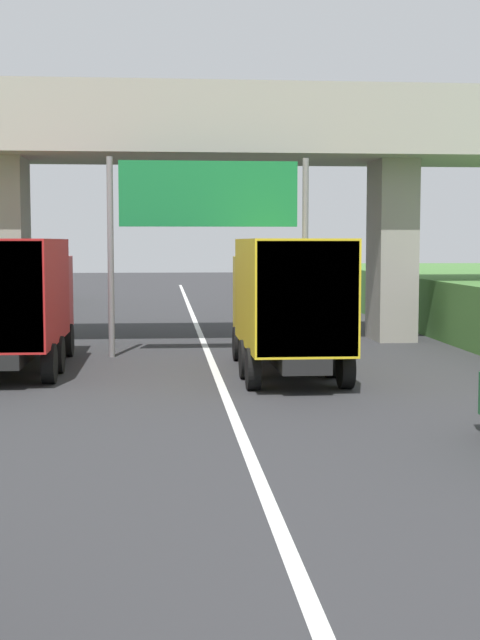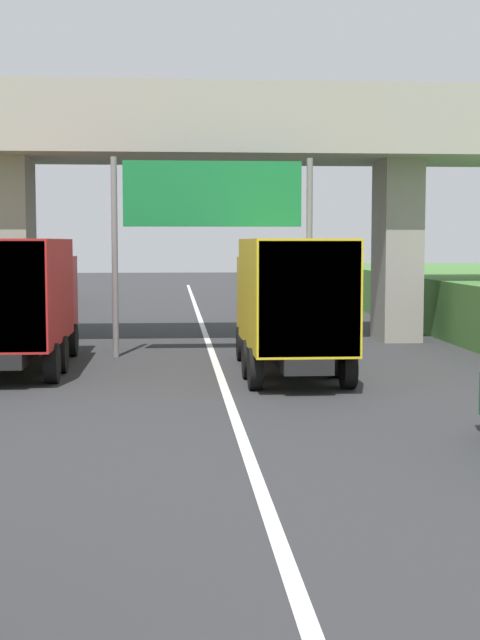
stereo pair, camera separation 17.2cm
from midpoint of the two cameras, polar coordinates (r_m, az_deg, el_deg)
lane_centre_stripe at (r=23.98m, az=-1.87°, el=-3.07°), size 0.20×91.86×0.01m
overpass_bridge at (r=30.37m, az=-2.57°, el=10.59°), size 40.00×4.80×8.31m
overhead_highway_sign at (r=26.31m, az=-2.20°, el=7.10°), size 5.88×0.18×5.81m
truck_yellow at (r=22.65m, az=2.74°, el=1.36°), size 2.44×7.30×3.44m
truck_red at (r=24.06m, az=-14.16°, el=1.43°), size 2.44×7.30×3.44m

